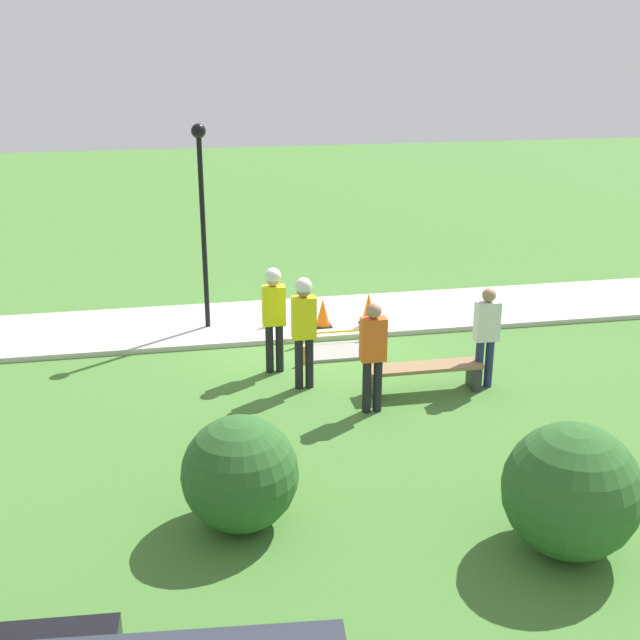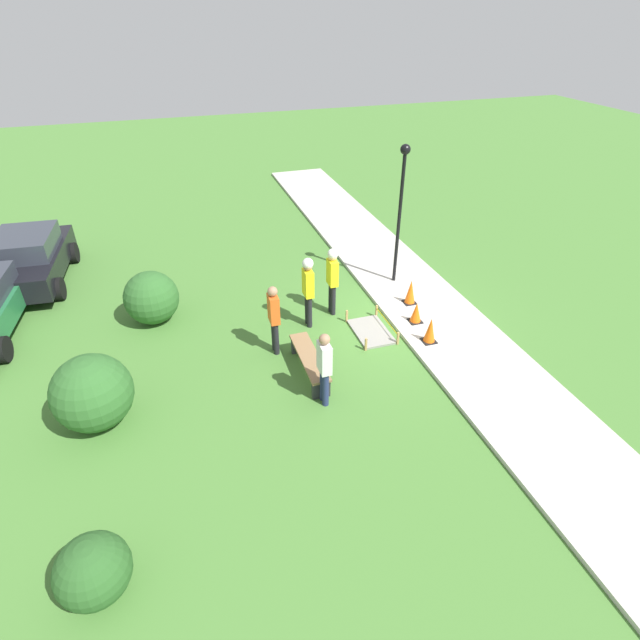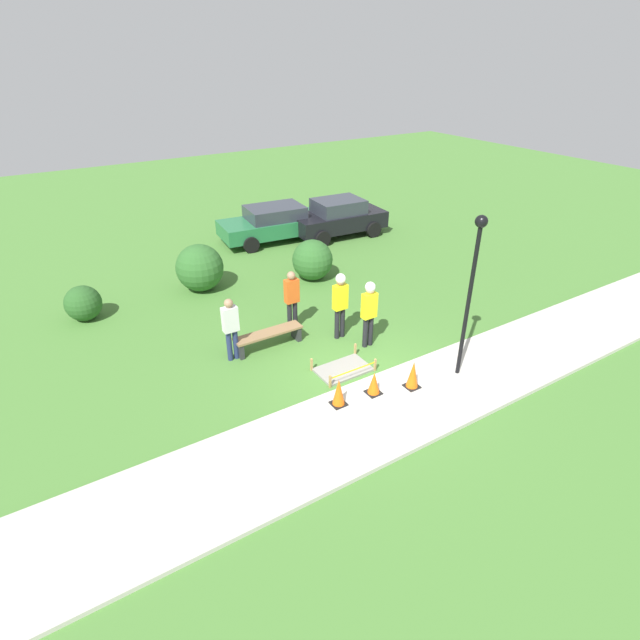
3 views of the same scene
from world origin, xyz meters
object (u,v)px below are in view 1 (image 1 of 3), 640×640
Objects in this scene: lamppost_near at (202,198)px; bystander_in_orange_shirt at (373,351)px; traffic_cone_far_patch at (323,313)px; worker_supervisor at (274,309)px; worker_assistant at (304,322)px; bystander_in_gray_shirt at (486,332)px; traffic_cone_near_patch at (368,309)px; traffic_cone_sidewalk_edge at (275,308)px; park_bench at (425,373)px.

bystander_in_orange_shirt is at bearing 118.82° from lamppost_near.
traffic_cone_far_patch is 2.43m from worker_supervisor.
lamppost_near is at bearing -65.36° from worker_assistant.
worker_assistant is 0.48× the size of lamppost_near.
bystander_in_gray_shirt is 0.44× the size of lamppost_near.
traffic_cone_sidewalk_edge reaches higher than traffic_cone_near_patch.
bystander_in_orange_shirt is (1.06, 0.55, 0.69)m from park_bench.
bystander_in_orange_shirt is 1.03× the size of bystander_in_gray_shirt.
park_bench is (-2.03, 3.57, -0.10)m from traffic_cone_sidewalk_edge.
worker_assistant is (-0.07, 3.00, 0.75)m from traffic_cone_sidewalk_edge.
bystander_in_orange_shirt reaches higher than traffic_cone_near_patch.
worker_supervisor is at bearing 39.90° from traffic_cone_near_patch.
park_bench is 2.21m from worker_assistant.
lamppost_near is at bearing -6.11° from traffic_cone_sidewalk_edge.
park_bench is 0.48× the size of lamppost_near.
traffic_cone_near_patch is at bearing -68.95° from bystander_in_gray_shirt.
traffic_cone_near_patch is 1.90m from traffic_cone_sidewalk_edge.
traffic_cone_far_patch is 0.30× the size of park_bench.
worker_supervisor is (1.26, 1.92, 0.79)m from traffic_cone_far_patch.
park_bench is at bearing 93.06° from traffic_cone_near_patch.
bystander_in_gray_shirt is at bearing 158.52° from worker_supervisor.
worker_supervisor is (0.32, 2.21, 0.72)m from traffic_cone_sidewalk_edge.
worker_assistant is at bearing -51.02° from bystander_in_orange_shirt.
park_bench is (-1.10, 3.27, -0.03)m from traffic_cone_far_patch.
traffic_cone_sidewalk_edge is 0.39× the size of bystander_in_orange_shirt.
traffic_cone_sidewalk_edge is 4.11m from park_bench.
traffic_cone_near_patch is 0.94m from traffic_cone_far_patch.
bystander_in_gray_shirt is (-3.01, 0.55, -0.20)m from worker_assistant.
traffic_cone_near_patch is 3.44m from bystander_in_gray_shirt.
bystander_in_orange_shirt is at bearing 27.53° from park_bench.
bystander_in_gray_shirt is at bearing 169.67° from worker_assistant.
traffic_cone_near_patch is at bearing -124.35° from worker_assistant.
park_bench is at bearing 150.13° from worker_supervisor.
park_bench is at bearing 119.70° from traffic_cone_sidewalk_edge.
traffic_cone_near_patch is 0.17× the size of lamppost_near.
bystander_in_gray_shirt is (-3.08, 3.55, 0.55)m from traffic_cone_sidewalk_edge.
worker_assistant is at bearing 91.38° from traffic_cone_sidewalk_edge.
lamppost_near reaches higher than traffic_cone_far_patch.
bystander_in_orange_shirt is at bearing 90.64° from traffic_cone_far_patch.
worker_assistant is (-0.40, 0.79, 0.02)m from worker_supervisor.
traffic_cone_sidewalk_edge is 2.67m from lamppost_near.
park_bench is 1.00× the size of worker_supervisor.
worker_supervisor is 3.67m from bystander_in_gray_shirt.
worker_assistant is 3.07m from bystander_in_gray_shirt.
traffic_cone_near_patch is 4.01m from lamppost_near.
worker_assistant reaches higher than traffic_cone_sidewalk_edge.
worker_supervisor is at bearing -21.48° from bystander_in_gray_shirt.
worker_supervisor is (2.36, -1.35, 0.83)m from park_bench.
traffic_cone_sidewalk_edge is at bearing -76.69° from bystander_in_orange_shirt.
worker_supervisor reaches higher than traffic_cone_near_patch.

